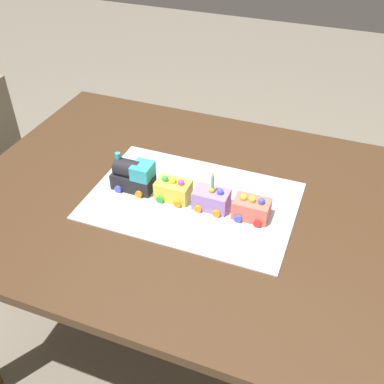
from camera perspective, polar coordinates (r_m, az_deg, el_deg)
The scene contains 8 objects.
ground_plane at distance 1.91m, azimuth 0.43°, elevation -18.36°, with size 8.00×8.00×0.00m, color gray.
dining_table at distance 1.42m, azimuth 0.54°, elevation -4.21°, with size 1.40×1.00×0.74m.
cake_board at distance 1.34m, azimuth 0.00°, elevation -1.07°, with size 0.60×0.40×0.00m, color silver.
cake_locomotive at distance 1.37m, azimuth -7.35°, elevation 2.06°, with size 0.14×0.08×0.12m.
cake_car_caboose_lemon at distance 1.33m, azimuth -2.35°, elevation 0.30°, with size 0.10×0.08×0.07m.
cake_car_flatbed_lavender at distance 1.30m, azimuth 2.46°, elevation -0.87°, with size 0.10×0.08×0.07m.
cake_car_tanker_coral at distance 1.28m, azimuth 7.44°, elevation -2.03°, with size 0.10×0.08×0.07m.
birthday_candle at distance 1.26m, azimuth 2.58°, elevation 1.52°, with size 0.01×0.01×0.05m.
Camera 1 is at (0.36, -0.98, 1.59)m, focal length 42.73 mm.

